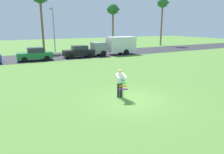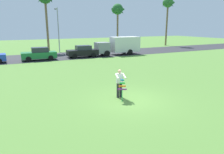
# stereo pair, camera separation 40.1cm
# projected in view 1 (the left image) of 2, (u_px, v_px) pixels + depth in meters

# --- Properties ---
(ground_plane) EXTENTS (120.00, 120.00, 0.00)m
(ground_plane) POSITION_uv_depth(u_px,v_px,m) (131.00, 100.00, 12.28)
(ground_plane) COLOR #568438
(road_strip) EXTENTS (120.00, 8.00, 0.01)m
(road_strip) POSITION_uv_depth(u_px,v_px,m) (53.00, 57.00, 29.42)
(road_strip) COLOR #2D2D33
(road_strip) RESTS_ON ground
(person_kite_flyer) EXTENTS (0.64, 0.73, 1.73)m
(person_kite_flyer) POSITION_uv_depth(u_px,v_px,m) (120.00, 82.00, 12.51)
(person_kite_flyer) COLOR #26262B
(person_kite_flyer) RESTS_ON ground
(kite_held) EXTENTS (0.63, 0.73, 1.22)m
(kite_held) POSITION_uv_depth(u_px,v_px,m) (123.00, 87.00, 11.94)
(kite_held) COLOR blue
(kite_held) RESTS_ON ground
(parked_car_green) EXTENTS (4.26, 1.96, 1.60)m
(parked_car_green) POSITION_uv_depth(u_px,v_px,m) (35.00, 54.00, 25.95)
(parked_car_green) COLOR #1E7238
(parked_car_green) RESTS_ON ground
(parked_car_black) EXTENTS (4.25, 1.94, 1.60)m
(parked_car_black) POSITION_uv_depth(u_px,v_px,m) (79.00, 52.00, 28.57)
(parked_car_black) COLOR black
(parked_car_black) RESTS_ON ground
(parked_truck_grey_van) EXTENTS (6.74, 2.23, 2.62)m
(parked_truck_grey_van) POSITION_uv_depth(u_px,v_px,m) (116.00, 45.00, 31.09)
(parked_truck_grey_van) COLOR gray
(parked_truck_grey_van) RESTS_ON ground
(palm_tree_right_near) EXTENTS (2.58, 2.71, 9.76)m
(palm_tree_right_near) POSITION_uv_depth(u_px,v_px,m) (40.00, 0.00, 33.28)
(palm_tree_right_near) COLOR brown
(palm_tree_right_near) RESTS_ON ground
(palm_tree_centre_far) EXTENTS (2.58, 2.71, 8.42)m
(palm_tree_centre_far) POSITION_uv_depth(u_px,v_px,m) (113.00, 11.00, 40.96)
(palm_tree_centre_far) COLOR brown
(palm_tree_centre_far) RESTS_ON ground
(palm_tree_far_left) EXTENTS (2.58, 2.71, 10.03)m
(palm_tree_far_left) POSITION_uv_depth(u_px,v_px,m) (163.00, 5.00, 44.36)
(palm_tree_far_left) COLOR brown
(palm_tree_far_left) RESTS_ON ground
(streetlight_pole) EXTENTS (0.24, 1.65, 7.00)m
(streetlight_pole) POSITION_uv_depth(u_px,v_px,m) (53.00, 27.00, 33.27)
(streetlight_pole) COLOR #9E9EA3
(streetlight_pole) RESTS_ON ground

